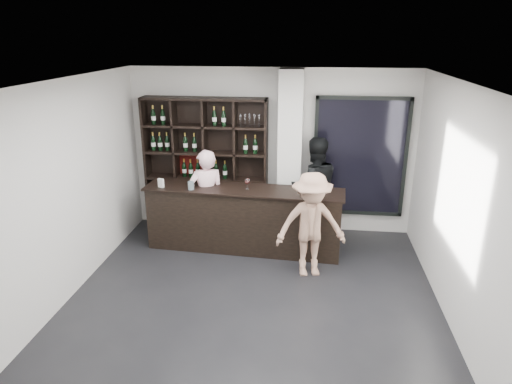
# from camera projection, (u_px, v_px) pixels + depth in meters

# --- Properties ---
(floor) EXTENTS (5.00, 5.50, 0.01)m
(floor) POSITION_uv_depth(u_px,v_px,m) (251.00, 309.00, 6.02)
(floor) COLOR black
(floor) RESTS_ON ground
(wine_shelf) EXTENTS (2.20, 0.35, 2.40)m
(wine_shelf) POSITION_uv_depth(u_px,v_px,m) (206.00, 165.00, 8.16)
(wine_shelf) COLOR black
(wine_shelf) RESTS_ON floor
(structural_column) EXTENTS (0.40, 0.40, 2.90)m
(structural_column) POSITION_uv_depth(u_px,v_px,m) (290.00, 156.00, 7.81)
(structural_column) COLOR silver
(structural_column) RESTS_ON floor
(glass_panel) EXTENTS (1.60, 0.08, 2.10)m
(glass_panel) POSITION_uv_depth(u_px,v_px,m) (360.00, 157.00, 7.89)
(glass_panel) COLOR black
(glass_panel) RESTS_ON floor
(tasting_counter) EXTENTS (3.24, 0.67, 1.07)m
(tasting_counter) POSITION_uv_depth(u_px,v_px,m) (244.00, 219.00, 7.52)
(tasting_counter) COLOR black
(tasting_counter) RESTS_ON floor
(taster_pink) EXTENTS (0.72, 0.60, 1.67)m
(taster_pink) POSITION_uv_depth(u_px,v_px,m) (207.00, 198.00, 7.59)
(taster_pink) COLOR #FFCBD3
(taster_pink) RESTS_ON floor
(taster_black) EXTENTS (1.02, 0.89, 1.80)m
(taster_black) POSITION_uv_depth(u_px,v_px,m) (314.00, 188.00, 7.88)
(taster_black) COLOR black
(taster_black) RESTS_ON floor
(customer) EXTENTS (1.13, 0.80, 1.59)m
(customer) POSITION_uv_depth(u_px,v_px,m) (311.00, 225.00, 6.64)
(customer) COLOR #A77D67
(customer) RESTS_ON floor
(wine_glass) EXTENTS (0.09, 0.09, 0.21)m
(wine_glass) POSITION_uv_depth(u_px,v_px,m) (247.00, 183.00, 7.29)
(wine_glass) COLOR white
(wine_glass) RESTS_ON tasting_counter
(spit_cup) EXTENTS (0.13, 0.13, 0.13)m
(spit_cup) POSITION_uv_depth(u_px,v_px,m) (191.00, 186.00, 7.29)
(spit_cup) COLOR #A5BDC8
(spit_cup) RESTS_ON tasting_counter
(napkin_stack) EXTENTS (0.14, 0.14, 0.02)m
(napkin_stack) POSITION_uv_depth(u_px,v_px,m) (301.00, 190.00, 7.25)
(napkin_stack) COLOR white
(napkin_stack) RESTS_ON tasting_counter
(card_stand) EXTENTS (0.11, 0.08, 0.14)m
(card_stand) POSITION_uv_depth(u_px,v_px,m) (161.00, 183.00, 7.40)
(card_stand) COLOR white
(card_stand) RESTS_ON tasting_counter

